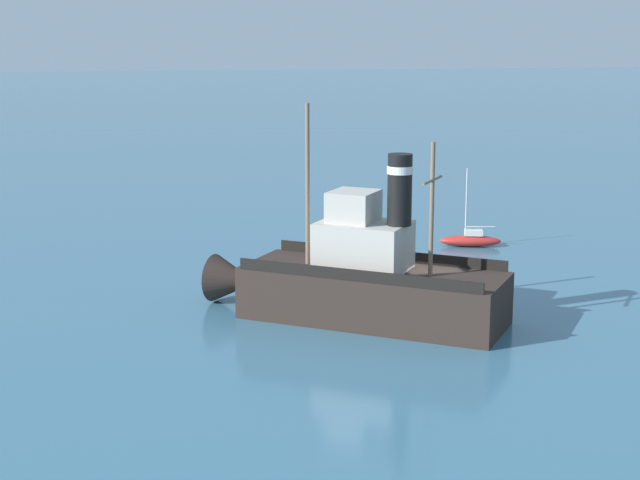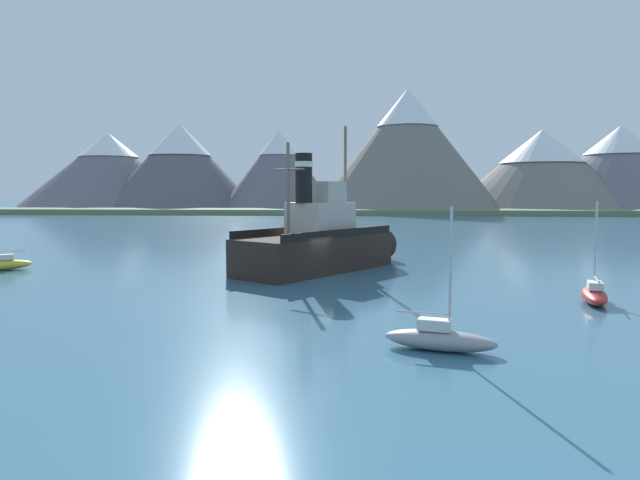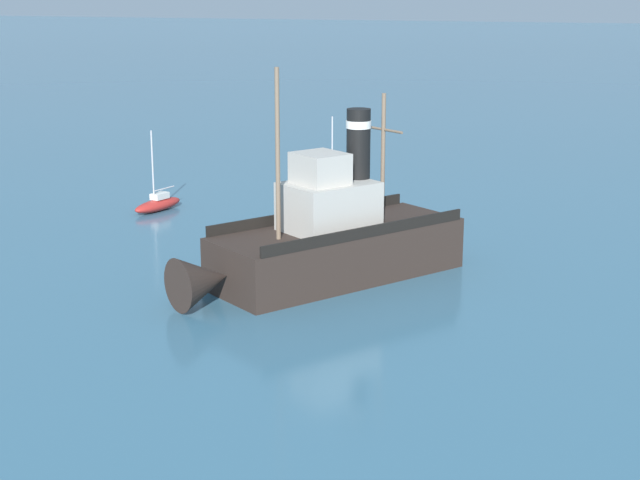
% 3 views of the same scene
% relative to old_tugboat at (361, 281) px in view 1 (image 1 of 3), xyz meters
% --- Properties ---
extents(ground_plane, '(600.00, 600.00, 0.00)m').
position_rel_old_tugboat_xyz_m(ground_plane, '(-0.29, -3.21, -1.83)').
color(ground_plane, '#38667F').
extents(old_tugboat, '(11.07, 13.71, 9.90)m').
position_rel_old_tugboat_xyz_m(old_tugboat, '(0.00, 0.00, 0.00)').
color(old_tugboat, '#2D231E').
rests_on(old_tugboat, ground).
extents(sailboat_red, '(2.06, 3.96, 4.90)m').
position_rel_old_tugboat_xyz_m(sailboat_red, '(13.91, -10.48, -1.40)').
color(sailboat_red, '#B22823').
rests_on(sailboat_red, ground).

